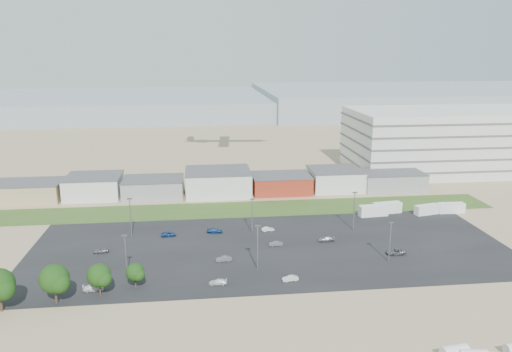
{
  "coord_description": "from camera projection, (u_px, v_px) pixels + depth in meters",
  "views": [
    {
      "loc": [
        -12.18,
        -96.42,
        48.47
      ],
      "look_at": [
        1.59,
        22.0,
        18.28
      ],
      "focal_mm": 35.0,
      "sensor_mm": 36.0,
      "label": 1
    }
  ],
  "objects": [
    {
      "name": "parking_garage",
      "position": [
        449.0,
        140.0,
        204.59
      ],
      "size": [
        80.0,
        40.0,
        25.0
      ],
      "primitive_type": "cube",
      "color": "silver",
      "rests_on": "ground"
    },
    {
      "name": "parked_car_6",
      "position": [
        215.0,
        231.0,
        136.09
      ],
      "size": [
        4.35,
        2.12,
        1.22
      ],
      "primitive_type": "imported",
      "rotation": [
        0.0,
        0.0,
        1.47
      ],
      "color": "navy",
      "rests_on": "ground"
    },
    {
      "name": "storage_tank_nw",
      "position": [
        455.0,
        352.0,
        80.28
      ],
      "size": [
        4.62,
        2.76,
        2.61
      ],
      "primitive_type": null,
      "rotation": [
        0.0,
        0.0,
        0.14
      ],
      "color": "silver",
      "rests_on": "ground"
    },
    {
      "name": "tree_near",
      "position": [
        135.0,
        274.0,
        103.9
      ],
      "size": [
        4.12,
        4.12,
        6.19
      ],
      "primitive_type": null,
      "color": "black",
      "rests_on": "ground"
    },
    {
      "name": "box_trailer_b",
      "position": [
        387.0,
        208.0,
        152.51
      ],
      "size": [
        8.98,
        3.8,
        3.26
      ],
      "primitive_type": null,
      "rotation": [
        0.0,
        0.0,
        0.13
      ],
      "color": "silver",
      "rests_on": "ground"
    },
    {
      "name": "lightpole_front_l",
      "position": [
        126.0,
        257.0,
        107.99
      ],
      "size": [
        1.17,
        0.49,
        9.97
      ],
      "primitive_type": null,
      "color": "slate",
      "rests_on": "ground"
    },
    {
      "name": "box_trailer_a",
      "position": [
        373.0,
        211.0,
        149.74
      ],
      "size": [
        8.89,
        3.53,
        3.25
      ],
      "primitive_type": null,
      "rotation": [
        0.0,
        0.0,
        0.1
      ],
      "color": "silver",
      "rests_on": "ground"
    },
    {
      "name": "lightpole_front_m",
      "position": [
        258.0,
        247.0,
        112.28
      ],
      "size": [
        1.24,
        0.52,
        10.56
      ],
      "primitive_type": null,
      "color": "slate",
      "rests_on": "ground"
    },
    {
      "name": "parked_car_0",
      "position": [
        396.0,
        252.0,
        121.6
      ],
      "size": [
        4.69,
        2.16,
        1.3
      ],
      "primitive_type": "imported",
      "rotation": [
        0.0,
        0.0,
        -1.57
      ],
      "color": "#595B5E",
      "rests_on": "ground"
    },
    {
      "name": "parked_car_10",
      "position": [
        93.0,
        288.0,
        103.32
      ],
      "size": [
        4.4,
        2.12,
        1.24
      ],
      "primitive_type": "imported",
      "rotation": [
        0.0,
        0.0,
        1.66
      ],
      "color": "silver",
      "rests_on": "ground"
    },
    {
      "name": "ground",
      "position": [
        261.0,
        285.0,
        106.11
      ],
      "size": [
        700.0,
        700.0,
        0.0
      ],
      "primitive_type": "plane",
      "color": "#96825F",
      "rests_on": "ground"
    },
    {
      "name": "lightpole_back_m",
      "position": [
        252.0,
        216.0,
        134.61
      ],
      "size": [
        1.15,
        0.48,
        9.81
      ],
      "primitive_type": null,
      "color": "slate",
      "rests_on": "ground"
    },
    {
      "name": "parked_car_7",
      "position": [
        276.0,
        244.0,
        127.01
      ],
      "size": [
        3.61,
        1.41,
        1.17
      ],
      "primitive_type": "imported",
      "rotation": [
        0.0,
        0.0,
        -1.52
      ],
      "color": "#595B5E",
      "rests_on": "ground"
    },
    {
      "name": "grass_strip",
      "position": [
        240.0,
        209.0,
        156.17
      ],
      "size": [
        160.0,
        16.0,
        0.02
      ],
      "primitive_type": "cube",
      "color": "#31531F",
      "rests_on": "ground"
    },
    {
      "name": "box_trailer_c",
      "position": [
        427.0,
        210.0,
        151.3
      ],
      "size": [
        8.07,
        4.14,
        2.9
      ],
      "primitive_type": null,
      "rotation": [
        0.0,
        0.0,
        0.23
      ],
      "color": "silver",
      "rests_on": "ground"
    },
    {
      "name": "parked_car_3",
      "position": [
        218.0,
        282.0,
        106.08
      ],
      "size": [
        3.99,
        1.87,
        1.12
      ],
      "primitive_type": "imported",
      "rotation": [
        0.0,
        0.0,
        -1.65
      ],
      "color": "silver",
      "rests_on": "ground"
    },
    {
      "name": "parked_car_13",
      "position": [
        290.0,
        278.0,
        107.69
      ],
      "size": [
        3.64,
        1.68,
        1.15
      ],
      "primitive_type": "imported",
      "rotation": [
        0.0,
        0.0,
        -1.44
      ],
      "color": "silver",
      "rests_on": "ground"
    },
    {
      "name": "tree_mid",
      "position": [
        54.0,
        282.0,
        97.15
      ],
      "size": [
        6.16,
        6.16,
        9.24
      ],
      "primitive_type": null,
      "color": "black",
      "rests_on": "ground"
    },
    {
      "name": "lightpole_back_l",
      "position": [
        131.0,
        218.0,
        131.39
      ],
      "size": [
        1.28,
        0.53,
        10.9
      ],
      "primitive_type": null,
      "color": "slate",
      "rests_on": "ground"
    },
    {
      "name": "parked_car_4",
      "position": [
        224.0,
        259.0,
        117.66
      ],
      "size": [
        3.79,
        1.55,
        1.22
      ],
      "primitive_type": "imported",
      "rotation": [
        0.0,
        0.0,
        -1.5
      ],
      "color": "#595B5E",
      "rests_on": "ground"
    },
    {
      "name": "parked_car_9",
      "position": [
        169.0,
        234.0,
        133.54
      ],
      "size": [
        4.19,
        2.21,
        1.12
      ],
      "primitive_type": "imported",
      "rotation": [
        0.0,
        0.0,
        1.66
      ],
      "color": "navy",
      "rests_on": "ground"
    },
    {
      "name": "parked_car_12",
      "position": [
        326.0,
        239.0,
        129.98
      ],
      "size": [
        4.26,
        1.75,
        1.23
      ],
      "primitive_type": "imported",
      "rotation": [
        0.0,
        0.0,
        -1.58
      ],
      "color": "#A5A5AA",
      "rests_on": "ground"
    },
    {
      "name": "box_trailer_d",
      "position": [
        451.0,
        208.0,
        152.72
      ],
      "size": [
        8.14,
        2.68,
        3.03
      ],
      "primitive_type": null,
      "rotation": [
        0.0,
        0.0,
        -0.02
      ],
      "color": "silver",
      "rests_on": "ground"
    },
    {
      "name": "parking_lot",
      "position": [
        270.0,
        248.0,
        125.92
      ],
      "size": [
        120.0,
        50.0,
        0.01
      ],
      "primitive_type": "cube",
      "color": "black",
      "rests_on": "ground"
    },
    {
      "name": "building_row",
      "position": [
        186.0,
        183.0,
        171.59
      ],
      "size": [
        170.0,
        20.0,
        8.0
      ],
      "primitive_type": null,
      "color": "silver",
      "rests_on": "ground"
    },
    {
      "name": "tree_right",
      "position": [
        99.0,
        278.0,
        100.51
      ],
      "size": [
        5.17,
        5.17,
        7.76
      ],
      "primitive_type": null,
      "color": "black",
      "rests_on": "ground"
    },
    {
      "name": "lightpole_front_r",
      "position": [
        390.0,
        242.0,
        116.53
      ],
      "size": [
        1.15,
        0.48,
        9.76
      ],
      "primitive_type": null,
      "color": "slate",
      "rests_on": "ground"
    },
    {
      "name": "lightpole_back_r",
      "position": [
        354.0,
        211.0,
        137.0
      ],
      "size": [
        1.28,
        0.53,
        10.9
      ],
      "primitive_type": null,
      "color": "slate",
      "rests_on": "ground"
    },
    {
      "name": "parked_car_11",
      "position": [
        268.0,
        229.0,
        137.33
      ],
      "size": [
        3.59,
        1.66,
        1.14
      ],
      "primitive_type": "imported",
      "rotation": [
        0.0,
        0.0,
        1.71
      ],
      "color": "silver",
      "rests_on": "ground"
    },
    {
      "name": "hills_backdrop",
      "position": [
        261.0,
        105.0,
        412.8
      ],
      "size": [
        700.0,
        200.0,
        9.0
      ],
      "primitive_type": null,
      "color": "gray",
      "rests_on": "ground"
    },
    {
      "name": "parked_car_5",
      "position": [
        101.0,
        250.0,
        122.62
      ],
      "size": [
        3.74,
        1.8,
        1.23
      ],
      "primitive_type": "imported",
      "rotation": [
        0.0,
        0.0,
        -1.47
      ],
      "color": "#595B5E",
      "rests_on": "ground"
    }
  ]
}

